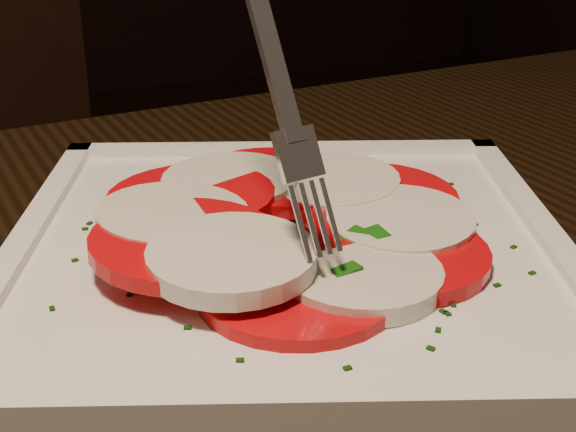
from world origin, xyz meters
TOP-DOWN VIEW (x-y plane):
  - plate at (0.27, -0.20)m, footprint 0.39×0.39m
  - caprese_salad at (0.27, -0.20)m, footprint 0.26×0.24m
  - fork at (0.25, -0.21)m, footprint 0.06×0.10m

SIDE VIEW (x-z plane):
  - plate at x=0.27m, z-range 0.75..0.76m
  - caprese_salad at x=0.27m, z-range 0.76..0.79m
  - fork at x=0.25m, z-range 0.79..0.97m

